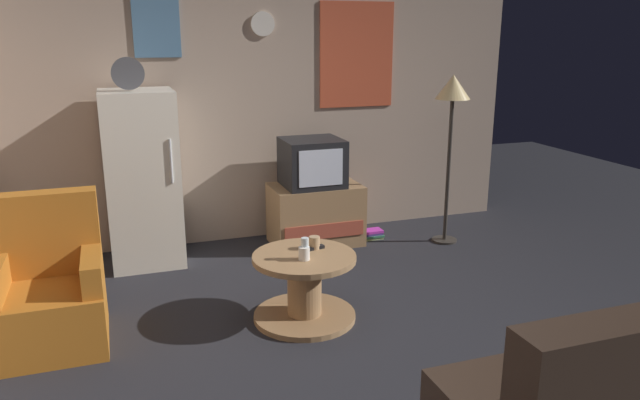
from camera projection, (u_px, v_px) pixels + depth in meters
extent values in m
plane|color=#232328|center=(356.00, 349.00, 3.88)|extent=(12.00, 12.00, 0.00)
cube|color=tan|center=(260.00, 108.00, 5.78)|extent=(5.20, 0.10, 2.53)
cube|color=#C64C2D|center=(357.00, 55.00, 5.90)|extent=(0.76, 0.02, 1.00)
cube|color=teal|center=(156.00, 27.00, 5.24)|extent=(0.40, 0.02, 0.52)
cylinder|color=silver|center=(263.00, 24.00, 5.53)|extent=(0.22, 0.03, 0.22)
cube|color=silver|center=(142.00, 179.00, 5.18)|extent=(0.60, 0.60, 1.50)
cylinder|color=silver|center=(171.00, 161.00, 4.92)|extent=(0.02, 0.02, 0.36)
cylinder|color=#4C4C51|center=(128.00, 73.00, 4.85)|extent=(0.26, 0.04, 0.26)
cube|color=#9E754C|center=(316.00, 214.00, 5.77)|extent=(0.84, 0.52, 0.57)
cube|color=#AD4733|center=(325.00, 231.00, 5.55)|extent=(0.76, 0.01, 0.14)
cube|color=black|center=(312.00, 162.00, 5.62)|extent=(0.54, 0.50, 0.44)
cube|color=silver|center=(321.00, 168.00, 5.39)|extent=(0.41, 0.01, 0.33)
cylinder|color=#332D28|center=(444.00, 240.00, 5.90)|extent=(0.24, 0.24, 0.02)
cylinder|color=#332D28|center=(448.00, 171.00, 5.71)|extent=(0.04, 0.04, 1.40)
cone|color=#F2D18C|center=(453.00, 87.00, 5.50)|extent=(0.32, 0.32, 0.22)
cylinder|color=#9E754C|center=(305.00, 316.00, 4.30)|extent=(0.72, 0.72, 0.04)
cylinder|color=#9E754C|center=(304.00, 287.00, 4.24)|extent=(0.24, 0.24, 0.44)
cylinder|color=#9E754C|center=(304.00, 258.00, 4.18)|extent=(0.72, 0.72, 0.04)
cylinder|color=silver|center=(305.00, 248.00, 4.08)|extent=(0.05, 0.05, 0.15)
cylinder|color=silver|center=(304.00, 253.00, 4.08)|extent=(0.08, 0.08, 0.09)
cylinder|color=tan|center=(314.00, 243.00, 4.28)|extent=(0.08, 0.08, 0.09)
cube|color=black|center=(314.00, 248.00, 4.28)|extent=(0.16, 0.07, 0.02)
cube|color=#B2661E|center=(50.00, 317.00, 3.88)|extent=(0.68, 0.68, 0.40)
cube|color=#B2661E|center=(45.00, 233.00, 3.99)|extent=(0.68, 0.16, 0.56)
cube|color=#B2661E|center=(92.00, 268.00, 3.89)|extent=(0.12, 0.60, 0.20)
cube|color=#9DB472|center=(372.00, 237.00, 5.97)|extent=(0.19, 0.15, 0.02)
cube|color=#377753|center=(372.00, 235.00, 5.97)|extent=(0.21, 0.16, 0.02)
cube|color=#493A84|center=(372.00, 233.00, 5.96)|extent=(0.19, 0.13, 0.02)
cube|color=#BF34BB|center=(372.00, 231.00, 5.96)|extent=(0.20, 0.13, 0.02)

